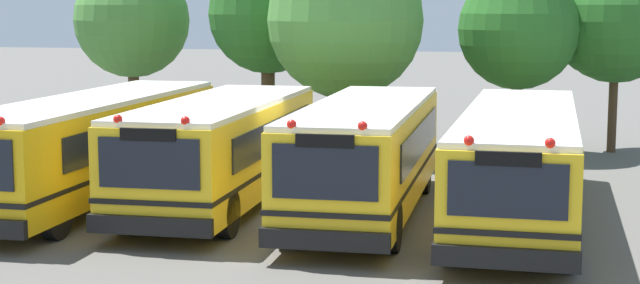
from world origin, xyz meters
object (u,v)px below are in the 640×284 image
school_bus_1 (221,148)px  tree_4 (612,24)px  school_bus_3 (519,159)px  school_bus_0 (94,143)px  tree_0 (134,21)px  tree_2 (347,20)px  tree_1 (266,14)px  school_bus_2 (366,154)px  tree_3 (519,27)px

school_bus_1 → tree_4: (9.41, 10.99, 2.75)m
school_bus_3 → school_bus_1: bearing=1.3°
school_bus_0 → tree_0: tree_0 is taller
school_bus_0 → tree_2: (4.57, 8.42, 2.89)m
school_bus_3 → tree_0: size_ratio=1.82×
school_bus_0 → school_bus_1: bearing=-180.0°
tree_1 → tree_2: (3.25, -2.13, -0.14)m
school_bus_0 → tree_1: tree_1 is taller
school_bus_3 → tree_4: bearing=-102.6°
school_bus_1 → school_bus_2: size_ratio=0.97×
school_bus_2 → tree_2: (-2.18, 8.65, 2.88)m
tree_4 → tree_3: bearing=-155.4°
school_bus_2 → school_bus_3: (3.38, 0.35, -0.06)m
tree_3 → tree_4: bearing=24.6°
school_bus_0 → school_bus_3: size_ratio=0.97×
school_bus_3 → tree_0: (-13.82, 10.84, 2.83)m
school_bus_0 → tree_2: bearing=-118.7°
school_bus_1 → tree_4: 14.72m
tree_2 → tree_0: bearing=162.9°
school_bus_2 → school_bus_3: bearing=-175.4°
tree_4 → tree_2: bearing=-162.3°
tree_0 → tree_1: tree_1 is taller
school_bus_0 → tree_3: tree_3 is taller
school_bus_1 → tree_3: bearing=-125.4°
school_bus_3 → tree_2: size_ratio=1.70×
school_bus_1 → tree_2: (1.33, 8.40, 2.90)m
school_bus_0 → tree_2: 10.00m
tree_1 → tree_0: bearing=175.3°
tree_4 → school_bus_2: bearing=-117.7°
school_bus_1 → school_bus_2: school_bus_2 is taller
school_bus_0 → tree_1: 11.05m
school_bus_0 → school_bus_1: school_bus_0 is taller
tree_0 → tree_1: 5.03m
school_bus_2 → tree_2: bearing=-77.2°
school_bus_1 → tree_0: tree_0 is taller
school_bus_1 → tree_3: 11.99m
tree_1 → school_bus_2: bearing=-63.3°
tree_0 → tree_4: 16.33m
school_bus_2 → tree_2: tree_2 is taller
school_bus_3 → tree_4: (2.52, 10.88, 2.79)m
school_bus_0 → tree_1: bearing=-97.4°
tree_2 → tree_4: (8.08, 2.58, -0.14)m
tree_2 → tree_1: bearing=146.8°
school_bus_0 → tree_4: (12.64, 11.00, 2.75)m
school_bus_1 → tree_1: tree_1 is taller
school_bus_0 → school_bus_3: bearing=-179.5°
school_bus_1 → school_bus_2: (3.52, -0.24, 0.02)m
tree_1 → tree_2: 3.88m
school_bus_2 → tree_0: (-10.44, 11.19, 2.78)m
school_bus_1 → tree_2: 8.99m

